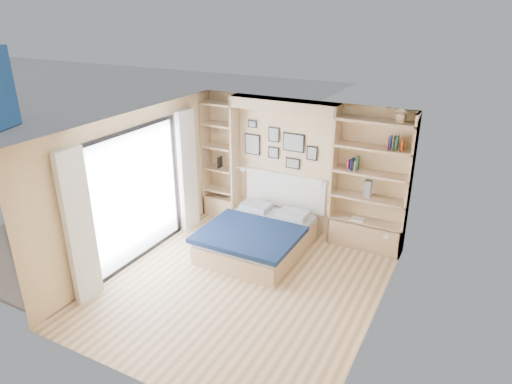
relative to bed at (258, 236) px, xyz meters
The scene contains 8 objects.
ground 1.18m from the bed, 75.07° to the right, with size 4.50×4.50×0.00m, color beige.
room_shell 0.91m from the bed, 102.35° to the left, with size 4.50×4.50×4.50m.
bed is the anchor object (origin of this frame).
photo_gallery 1.75m from the bed, 98.00° to the left, with size 1.48×0.02×0.82m.
reading_lamps 1.22m from the bed, 90.32° to the left, with size 1.92×0.12×0.15m.
shelf_decor 2.39m from the bed, 30.74° to the left, with size 3.48×0.23×2.03m.
deck 3.50m from the bed, 161.49° to the right, with size 3.20×4.00×0.05m, color #706153.
deck_chair 3.18m from the bed, 169.37° to the right, with size 0.51×0.85×0.85m.
Camera 1 is at (2.95, -5.21, 4.05)m, focal length 32.00 mm.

